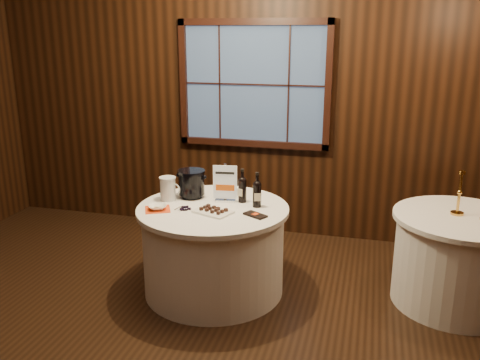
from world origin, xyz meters
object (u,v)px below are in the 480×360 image
(cracker_bowl, at_px, (158,207))
(brass_candlestick, at_px, (459,199))
(port_bottle_right, at_px, (257,192))
(main_table, at_px, (214,249))
(ice_bucket, at_px, (192,183))
(side_table, at_px, (457,260))
(glass_pitcher, at_px, (168,189))
(grape_bunch, at_px, (185,209))
(sign_stand, at_px, (225,189))
(chocolate_box, at_px, (255,215))
(chocolate_plate, at_px, (213,211))
(port_bottle_left, at_px, (242,188))

(cracker_bowl, bearing_deg, brass_candlestick, 12.15)
(port_bottle_right, height_order, cracker_bowl, port_bottle_right)
(main_table, relative_size, ice_bucket, 5.17)
(side_table, height_order, ice_bucket, ice_bucket)
(glass_pitcher, relative_size, cracker_bowl, 1.39)
(main_table, relative_size, grape_bunch, 8.51)
(sign_stand, xyz_separation_m, cracker_bowl, (-0.48, -0.35, -0.09))
(ice_bucket, xyz_separation_m, grape_bunch, (0.06, -0.35, -0.11))
(chocolate_box, bearing_deg, ice_bucket, -175.63)
(chocolate_box, distance_m, glass_pitcher, 0.85)
(chocolate_plate, xyz_separation_m, brass_candlestick, (1.91, 0.47, 0.11))
(glass_pitcher, bearing_deg, main_table, -3.05)
(ice_bucket, bearing_deg, port_bottle_left, -1.36)
(chocolate_plate, height_order, chocolate_box, chocolate_plate)
(side_table, height_order, port_bottle_left, port_bottle_left)
(chocolate_box, xyz_separation_m, cracker_bowl, (-0.82, -0.06, 0.01))
(sign_stand, height_order, grape_bunch, sign_stand)
(port_bottle_left, relative_size, chocolate_plate, 0.84)
(main_table, xyz_separation_m, glass_pitcher, (-0.43, 0.07, 0.49))
(main_table, bearing_deg, chocolate_box, -17.15)
(sign_stand, bearing_deg, brass_candlestick, -3.06)
(side_table, distance_m, chocolate_plate, 2.04)
(glass_pitcher, bearing_deg, sign_stand, 17.39)
(grape_bunch, height_order, cracker_bowl, cracker_bowl)
(main_table, height_order, glass_pitcher, glass_pitcher)
(ice_bucket, bearing_deg, port_bottle_right, -9.29)
(chocolate_box, xyz_separation_m, brass_candlestick, (1.56, 0.45, 0.12))
(ice_bucket, bearing_deg, sign_stand, -5.92)
(port_bottle_left, xyz_separation_m, chocolate_plate, (-0.16, -0.33, -0.11))
(ice_bucket, distance_m, grape_bunch, 0.37)
(sign_stand, relative_size, cracker_bowl, 2.24)
(ice_bucket, bearing_deg, cracker_bowl, -113.10)
(ice_bucket, relative_size, glass_pitcher, 1.19)
(port_bottle_right, distance_m, cracker_bowl, 0.83)
(chocolate_box, xyz_separation_m, glass_pitcher, (-0.83, 0.19, 0.10))
(ice_bucket, bearing_deg, glass_pitcher, -143.31)
(main_table, height_order, grape_bunch, grape_bunch)
(side_table, bearing_deg, brass_candlestick, 142.61)
(brass_candlestick, bearing_deg, cracker_bowl, -167.85)
(main_table, bearing_deg, side_table, 8.53)
(main_table, xyz_separation_m, side_table, (2.00, 0.30, 0.00))
(sign_stand, xyz_separation_m, brass_candlestick, (1.90, 0.17, 0.02))
(glass_pitcher, distance_m, brass_candlestick, 2.40)
(main_table, distance_m, chocolate_plate, 0.43)
(sign_stand, distance_m, chocolate_plate, 0.32)
(sign_stand, distance_m, port_bottle_left, 0.15)
(port_bottle_right, bearing_deg, sign_stand, 147.28)
(cracker_bowl, distance_m, brass_candlestick, 2.44)
(ice_bucket, bearing_deg, chocolate_box, -26.15)
(port_bottle_right, distance_m, chocolate_plate, 0.41)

